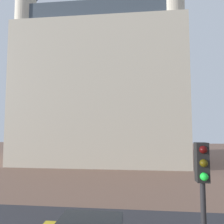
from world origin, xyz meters
The scene contains 2 objects.
landmark_building centered at (-3.50, 31.24, 11.38)m, with size 23.45×13.92×35.02m.
traffic_light_pole centered at (2.90, 4.62, 3.20)m, with size 0.28×0.34×4.58m.
Camera 1 is at (1.33, -0.43, 4.91)m, focal length 33.31 mm.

